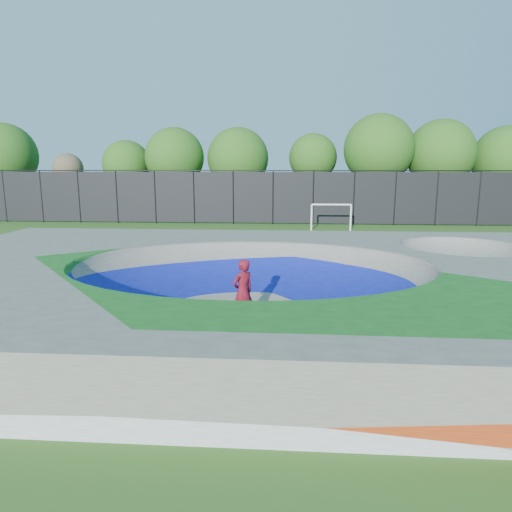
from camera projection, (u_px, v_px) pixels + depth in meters
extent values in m
plane|color=#2B5417|center=(250.00, 310.00, 14.03)|extent=(120.00, 120.00, 0.00)
cube|color=gray|center=(250.00, 286.00, 13.89)|extent=(22.00, 14.00, 1.50)
imported|color=red|center=(243.00, 292.00, 12.64)|extent=(0.79, 0.78, 1.85)
cube|color=black|center=(243.00, 323.00, 12.82)|extent=(0.67, 0.74, 0.05)
cylinder|color=white|center=(312.00, 217.00, 31.15)|extent=(0.12, 0.12, 1.77)
cylinder|color=white|center=(351.00, 218.00, 30.97)|extent=(0.12, 0.12, 1.77)
cylinder|color=white|center=(331.00, 205.00, 30.89)|extent=(2.65, 0.12, 0.12)
cylinder|color=black|center=(5.00, 196.00, 35.62)|extent=(0.09, 0.09, 4.00)
cylinder|color=black|center=(42.00, 197.00, 35.41)|extent=(0.09, 0.09, 4.00)
cylinder|color=black|center=(79.00, 197.00, 35.21)|extent=(0.09, 0.09, 4.00)
cylinder|color=black|center=(117.00, 197.00, 35.01)|extent=(0.09, 0.09, 4.00)
cylinder|color=black|center=(155.00, 197.00, 34.80)|extent=(0.09, 0.09, 4.00)
cylinder|color=black|center=(194.00, 197.00, 34.60)|extent=(0.09, 0.09, 4.00)
cylinder|color=black|center=(233.00, 198.00, 34.40)|extent=(0.09, 0.09, 4.00)
cylinder|color=black|center=(273.00, 198.00, 34.19)|extent=(0.09, 0.09, 4.00)
cylinder|color=black|center=(313.00, 198.00, 33.99)|extent=(0.09, 0.09, 4.00)
cylinder|color=black|center=(354.00, 198.00, 33.78)|extent=(0.09, 0.09, 4.00)
cylinder|color=black|center=(395.00, 198.00, 33.58)|extent=(0.09, 0.09, 4.00)
cylinder|color=black|center=(437.00, 198.00, 33.38)|extent=(0.09, 0.09, 4.00)
cylinder|color=black|center=(479.00, 199.00, 33.17)|extent=(0.09, 0.09, 4.00)
cube|color=black|center=(273.00, 198.00, 34.19)|extent=(48.00, 0.03, 3.80)
cylinder|color=black|center=(273.00, 171.00, 33.80)|extent=(48.00, 0.08, 0.08)
cylinder|color=#412D20|center=(8.00, 197.00, 41.90)|extent=(0.44, 0.44, 3.07)
sphere|color=#265516|center=(4.00, 156.00, 41.18)|extent=(5.83, 5.83, 5.83)
cylinder|color=#412D20|center=(70.00, 198.00, 40.58)|extent=(0.44, 0.44, 3.03)
sphere|color=brown|center=(68.00, 168.00, 40.07)|extent=(2.60, 2.60, 2.60)
cylinder|color=#412D20|center=(128.00, 198.00, 41.27)|extent=(0.44, 0.44, 2.89)
sphere|color=#265516|center=(127.00, 164.00, 40.68)|extent=(4.25, 4.25, 4.25)
cylinder|color=#412D20|center=(176.00, 198.00, 39.24)|extent=(0.44, 0.44, 3.20)
sphere|color=#265516|center=(175.00, 157.00, 38.56)|extent=(4.97, 4.97, 4.97)
cylinder|color=#412D20|center=(238.00, 199.00, 39.60)|extent=(0.44, 0.44, 3.01)
sphere|color=#265516|center=(238.00, 158.00, 38.93)|extent=(5.22, 5.22, 5.22)
cylinder|color=#412D20|center=(312.00, 196.00, 39.53)|extent=(0.44, 0.44, 3.52)
sphere|color=#265516|center=(313.00, 158.00, 38.89)|extent=(4.07, 4.07, 4.07)
cylinder|color=#412D20|center=(376.00, 197.00, 37.78)|extent=(0.44, 0.44, 3.56)
sphere|color=#265516|center=(379.00, 149.00, 37.02)|extent=(5.66, 5.66, 5.66)
cylinder|color=#412D20|center=(437.00, 199.00, 38.01)|extent=(0.44, 0.44, 3.28)
sphere|color=#265516|center=(441.00, 153.00, 37.29)|extent=(5.51, 5.51, 5.51)
cylinder|color=#412D20|center=(502.00, 201.00, 38.47)|extent=(0.44, 0.44, 2.84)
sphere|color=#265516|center=(506.00, 159.00, 37.79)|extent=(5.47, 5.47, 5.47)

